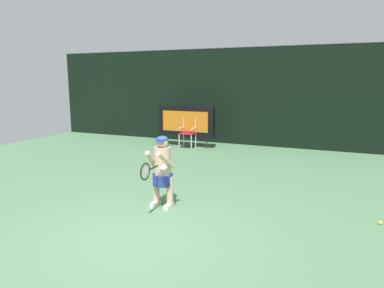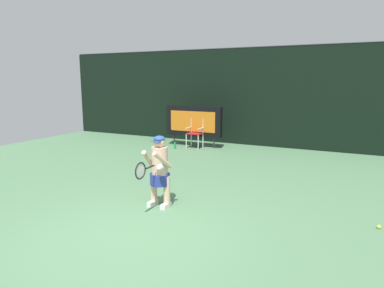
{
  "view_description": "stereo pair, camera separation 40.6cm",
  "coord_description": "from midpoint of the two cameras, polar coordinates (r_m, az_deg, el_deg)",
  "views": [
    {
      "loc": [
        2.83,
        -4.38,
        2.44
      ],
      "look_at": [
        -0.15,
        2.53,
        1.05
      ],
      "focal_mm": 32.42,
      "sensor_mm": 36.0,
      "label": 1
    },
    {
      "loc": [
        3.19,
        -4.21,
        2.44
      ],
      "look_at": [
        -0.15,
        2.53,
        1.05
      ],
      "focal_mm": 32.42,
      "sensor_mm": 36.0,
      "label": 2
    }
  ],
  "objects": [
    {
      "name": "umpire_chair",
      "position": [
        12.59,
        1.5,
        2.13
      ],
      "size": [
        0.52,
        0.44,
        1.08
      ],
      "color": "white",
      "rests_on": "ground"
    },
    {
      "name": "ground",
      "position": [
        5.65,
        -9.19,
        -15.35
      ],
      "size": [
        18.0,
        22.0,
        0.03
      ],
      "color": "#55815A"
    },
    {
      "name": "tennis_player",
      "position": [
        6.71,
        -3.63,
        -4.17
      ],
      "size": [
        0.53,
        0.59,
        1.4
      ],
      "color": "white",
      "rests_on": "ground"
    },
    {
      "name": "scoreboard",
      "position": [
        12.83,
        1.17,
        3.77
      ],
      "size": [
        2.2,
        0.21,
        1.5
      ],
      "color": "black",
      "rests_on": "ground"
    },
    {
      "name": "water_bottle",
      "position": [
        12.5,
        -1.9,
        -0.24
      ],
      "size": [
        0.07,
        0.07,
        0.27
      ],
      "color": "#1A9445",
      "rests_on": "ground"
    },
    {
      "name": "backdrop_screen",
      "position": [
        13.16,
        13.23,
        7.44
      ],
      "size": [
        18.0,
        0.12,
        3.66
      ],
      "color": "black",
      "rests_on": "ground"
    },
    {
      "name": "tennis_racket",
      "position": [
        6.13,
        -6.5,
        -4.37
      ],
      "size": [
        0.03,
        0.6,
        0.31
      ],
      "rotation": [
        0.0,
        0.0,
        0.04
      ],
      "color": "black"
    },
    {
      "name": "tennis_ball_loose",
      "position": [
        6.79,
        29.96,
        -11.74
      ],
      "size": [
        0.07,
        0.07,
        0.07
      ],
      "color": "#CCDB3D",
      "rests_on": "ground"
    }
  ]
}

